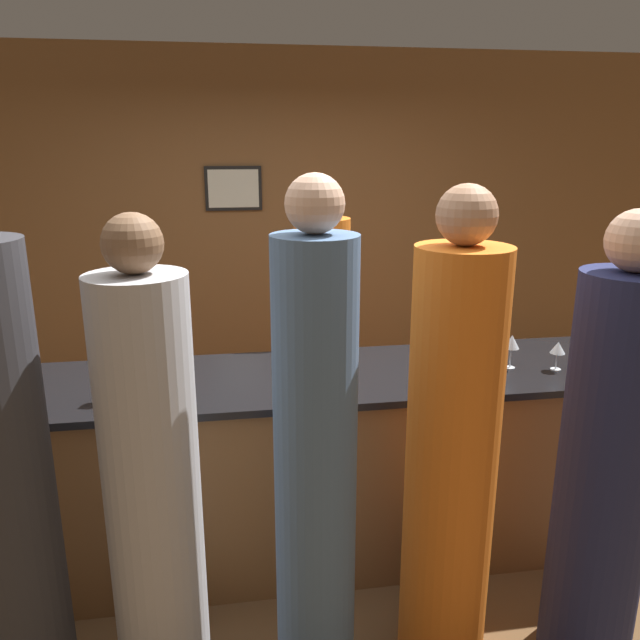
{
  "coord_description": "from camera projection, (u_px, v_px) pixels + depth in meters",
  "views": [
    {
      "loc": [
        -0.39,
        -2.85,
        2.09
      ],
      "look_at": [
        0.08,
        0.1,
        1.24
      ],
      "focal_mm": 35.0,
      "sensor_mm": 36.0,
      "label": 1
    }
  ],
  "objects": [
    {
      "name": "ground_plane",
      "position": [
        309.0,
        548.0,
        3.34
      ],
      "size": [
        14.0,
        14.0,
        0.0
      ],
      "primitive_type": "plane",
      "color": "brown"
    },
    {
      "name": "wine_bottle_1",
      "position": [
        174.0,
        381.0,
        2.65
      ],
      "size": [
        0.07,
        0.07,
        0.31
      ],
      "color": "#19381E",
      "rests_on": "bar_counter"
    },
    {
      "name": "wine_bottle_0",
      "position": [
        600.0,
        333.0,
        3.33
      ],
      "size": [
        0.07,
        0.07,
        0.31
      ],
      "color": "black",
      "rests_on": "bar_counter"
    },
    {
      "name": "guest_4",
      "position": [
        452.0,
        453.0,
        2.46
      ],
      "size": [
        0.36,
        0.36,
        1.96
      ],
      "color": "orange",
      "rests_on": "ground_plane"
    },
    {
      "name": "wine_glass_0",
      "position": [
        558.0,
        349.0,
        3.11
      ],
      "size": [
        0.08,
        0.08,
        0.15
      ],
      "color": "silver",
      "rests_on": "bar_counter"
    },
    {
      "name": "wine_glass_1",
      "position": [
        512.0,
        343.0,
        3.13
      ],
      "size": [
        0.08,
        0.08,
        0.18
      ],
      "color": "silver",
      "rests_on": "bar_counter"
    },
    {
      "name": "guest_3",
      "position": [
        607.0,
        467.0,
        2.44
      ],
      "size": [
        0.37,
        0.37,
        1.87
      ],
      "color": "#1E234C",
      "rests_on": "ground_plane"
    },
    {
      "name": "guest_1",
      "position": [
        315.0,
        466.0,
        2.3
      ],
      "size": [
        0.31,
        0.31,
        2.0
      ],
      "color": "#4C6B93",
      "rests_on": "ground_plane"
    },
    {
      "name": "guest_2",
      "position": [
        0.0,
        496.0,
        2.1
      ],
      "size": [
        0.35,
        0.35,
        2.02
      ],
      "color": "#2D2D33",
      "rests_on": "ground_plane"
    },
    {
      "name": "back_wall",
      "position": [
        270.0,
        232.0,
        5.03
      ],
      "size": [
        8.0,
        0.08,
        2.8
      ],
      "color": "brown",
      "rests_on": "ground_plane"
    },
    {
      "name": "bar_counter",
      "position": [
        308.0,
        465.0,
        3.2
      ],
      "size": [
        3.55,
        0.77,
        0.99
      ],
      "color": "brown",
      "rests_on": "ground_plane"
    },
    {
      "name": "bartender",
      "position": [
        322.0,
        345.0,
        3.84
      ],
      "size": [
        0.33,
        0.33,
        1.9
      ],
      "rotation": [
        0.0,
        0.0,
        3.14
      ],
      "color": "orange",
      "rests_on": "ground_plane"
    },
    {
      "name": "wine_glass_3",
      "position": [
        468.0,
        347.0,
        3.12
      ],
      "size": [
        0.07,
        0.07,
        0.15
      ],
      "color": "silver",
      "rests_on": "bar_counter"
    },
    {
      "name": "wine_glass_4",
      "position": [
        99.0,
        378.0,
        2.71
      ],
      "size": [
        0.07,
        0.07,
        0.16
      ],
      "color": "silver",
      "rests_on": "bar_counter"
    },
    {
      "name": "guest_0",
      "position": [
        153.0,
        493.0,
        2.24
      ],
      "size": [
        0.34,
        0.34,
        1.88
      ],
      "color": "#B2B2B7",
      "rests_on": "ground_plane"
    }
  ]
}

